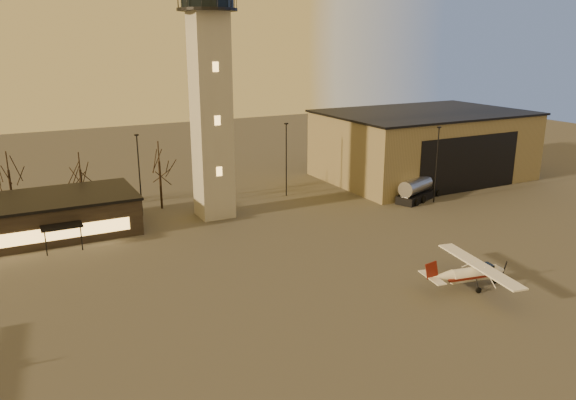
{
  "coord_description": "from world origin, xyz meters",
  "views": [
    {
      "loc": [
        -22.56,
        -32.78,
        21.05
      ],
      "look_at": [
        1.32,
        13.0,
        6.15
      ],
      "focal_mm": 35.0,
      "sensor_mm": 36.0,
      "label": 1
    }
  ],
  "objects_px": {
    "hangar": "(423,145)",
    "cessna_front": "(475,276)",
    "fuel_truck": "(419,190)",
    "terminal": "(16,220)",
    "control_tower": "(210,81)"
  },
  "relations": [
    {
      "from": "hangar",
      "to": "terminal",
      "type": "height_order",
      "value": "hangar"
    },
    {
      "from": "control_tower",
      "to": "fuel_truck",
      "type": "xyz_separation_m",
      "value": [
        27.13,
        -6.01,
        -15.07
      ]
    },
    {
      "from": "control_tower",
      "to": "cessna_front",
      "type": "distance_m",
      "value": 36.2
    },
    {
      "from": "terminal",
      "to": "cessna_front",
      "type": "relative_size",
      "value": 2.36
    },
    {
      "from": "cessna_front",
      "to": "fuel_truck",
      "type": "bearing_deg",
      "value": 69.47
    },
    {
      "from": "hangar",
      "to": "fuel_truck",
      "type": "relative_size",
      "value": 3.45
    },
    {
      "from": "control_tower",
      "to": "terminal",
      "type": "xyz_separation_m",
      "value": [
        -21.99,
        1.98,
        -14.17
      ]
    },
    {
      "from": "terminal",
      "to": "cessna_front",
      "type": "distance_m",
      "value": 47.48
    },
    {
      "from": "hangar",
      "to": "terminal",
      "type": "bearing_deg",
      "value": -178.03
    },
    {
      "from": "cessna_front",
      "to": "fuel_truck",
      "type": "distance_m",
      "value": 27.97
    },
    {
      "from": "terminal",
      "to": "fuel_truck",
      "type": "height_order",
      "value": "terminal"
    },
    {
      "from": "control_tower",
      "to": "hangar",
      "type": "bearing_deg",
      "value": 6.31
    },
    {
      "from": "control_tower",
      "to": "cessna_front",
      "type": "bearing_deg",
      "value": -66.71
    },
    {
      "from": "hangar",
      "to": "cessna_front",
      "type": "bearing_deg",
      "value": -124.03
    },
    {
      "from": "control_tower",
      "to": "hangar",
      "type": "xyz_separation_m",
      "value": [
        36.0,
        3.98,
        -11.17
      ]
    }
  ]
}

